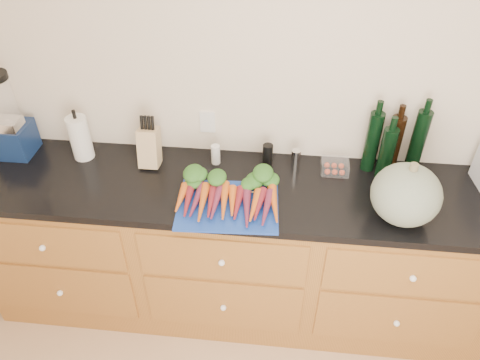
# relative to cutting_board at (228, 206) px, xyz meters

# --- Properties ---
(wall_back) EXTENTS (4.10, 0.05, 2.60)m
(wall_back) POSITION_rel_cutting_board_xyz_m (0.44, 0.48, 0.35)
(wall_back) COLOR beige
(wall_back) RESTS_ON ground
(cabinets) EXTENTS (3.60, 0.64, 0.90)m
(cabinets) POSITION_rel_cutting_board_xyz_m (0.44, 0.16, -0.50)
(cabinets) COLOR brown
(cabinets) RESTS_ON ground
(countertop) EXTENTS (3.64, 0.62, 0.04)m
(countertop) POSITION_rel_cutting_board_xyz_m (0.44, 0.16, -0.03)
(countertop) COLOR black
(countertop) RESTS_ON cabinets
(cutting_board) EXTENTS (0.50, 0.39, 0.01)m
(cutting_board) POSITION_rel_cutting_board_xyz_m (0.00, 0.00, 0.00)
(cutting_board) COLOR #17399B
(cutting_board) RESTS_ON countertop
(carrots) EXTENTS (0.50, 0.34, 0.07)m
(carrots) POSITION_rel_cutting_board_xyz_m (-0.00, 0.04, 0.03)
(carrots) COLOR #D55C19
(carrots) RESTS_ON cutting_board
(squash) EXTENTS (0.31, 0.31, 0.28)m
(squash) POSITION_rel_cutting_board_xyz_m (0.80, 0.01, 0.13)
(squash) COLOR #5F6E5C
(squash) RESTS_ON countertop
(blender_appliance) EXTENTS (0.19, 0.19, 0.47)m
(blender_appliance) POSITION_rel_cutting_board_xyz_m (-1.20, 0.32, 0.20)
(blender_appliance) COLOR #10224A
(blender_appliance) RESTS_ON countertop
(paper_towel) EXTENTS (0.11, 0.11, 0.24)m
(paper_towel) POSITION_rel_cutting_board_xyz_m (-0.83, 0.32, 0.12)
(paper_towel) COLOR white
(paper_towel) RESTS_ON countertop
(knife_block) EXTENTS (0.10, 0.10, 0.21)m
(knife_block) POSITION_rel_cutting_board_xyz_m (-0.45, 0.30, 0.10)
(knife_block) COLOR tan
(knife_block) RESTS_ON countertop
(grinder_salt) EXTENTS (0.05, 0.05, 0.11)m
(grinder_salt) POSITION_rel_cutting_board_xyz_m (-0.11, 0.34, 0.05)
(grinder_salt) COLOR silver
(grinder_salt) RESTS_ON countertop
(grinder_pepper) EXTENTS (0.05, 0.05, 0.13)m
(grinder_pepper) POSITION_rel_cutting_board_xyz_m (0.17, 0.34, 0.06)
(grinder_pepper) COLOR black
(grinder_pepper) RESTS_ON countertop
(canister_chrome) EXTENTS (0.05, 0.05, 0.11)m
(canister_chrome) POSITION_rel_cutting_board_xyz_m (0.31, 0.34, 0.05)
(canister_chrome) COLOR silver
(canister_chrome) RESTS_ON countertop
(tomato_box) EXTENTS (0.14, 0.11, 0.07)m
(tomato_box) POSITION_rel_cutting_board_xyz_m (0.52, 0.33, 0.03)
(tomato_box) COLOR white
(tomato_box) RESTS_ON countertop
(bottles) EXTENTS (0.29, 0.15, 0.35)m
(bottles) POSITION_rel_cutting_board_xyz_m (0.79, 0.37, 0.15)
(bottles) COLOR black
(bottles) RESTS_ON countertop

